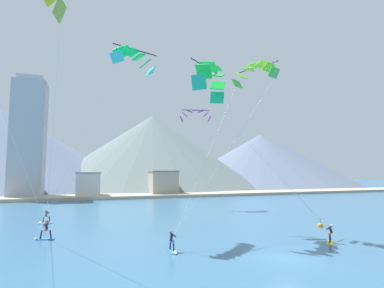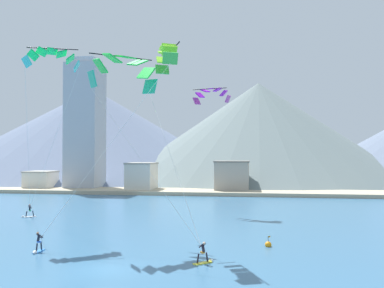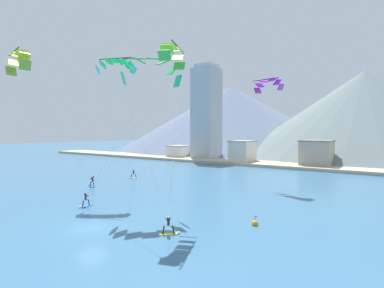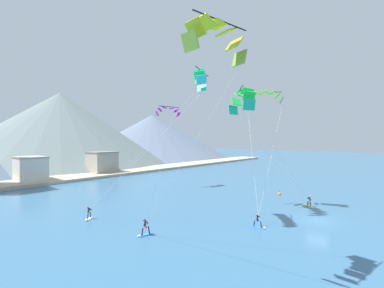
% 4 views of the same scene
% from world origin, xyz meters
% --- Properties ---
extents(ground_plane, '(400.00, 400.00, 0.00)m').
position_xyz_m(ground_plane, '(0.00, 0.00, 0.00)').
color(ground_plane, '#336084').
extents(kitesurfer_near_lead, '(1.55, 1.47, 1.66)m').
position_xyz_m(kitesurfer_near_lead, '(6.60, 2.79, 0.46)').
color(kitesurfer_near_lead, yellow).
rests_on(kitesurfer_near_lead, ground).
extents(kitesurfer_near_trail, '(1.59, 1.42, 1.64)m').
position_xyz_m(kitesurfer_near_trail, '(-17.73, 21.64, 0.44)').
color(kitesurfer_near_trail, white).
rests_on(kitesurfer_near_trail, ground).
extents(kitesurfer_mid_center, '(1.77, 0.66, 1.77)m').
position_xyz_m(kitesurfer_mid_center, '(-16.74, 12.28, 0.54)').
color(kitesurfer_mid_center, '#337FDB').
rests_on(kitesurfer_mid_center, ground).
extents(kitesurfer_far_left, '(0.57, 1.76, 1.65)m').
position_xyz_m(kitesurfer_far_left, '(-7.03, 4.17, 0.44)').
color(kitesurfer_far_left, '#337FDB').
rests_on(kitesurfer_far_left, ground).
extents(parafoil_kite_near_lead, '(10.67, 9.66, 15.57)m').
position_xyz_m(parafoil_kite_near_lead, '(-1.54, 9.35, 15.49)').
color(parafoil_kite_near_lead, '#1AB488').
extents(parafoil_kite_near_trail, '(10.60, 12.89, 16.83)m').
position_xyz_m(parafoil_kite_near_trail, '(-9.36, 10.97, 17.06)').
color(parafoil_kite_near_trail, '#34CBC3').
extents(parafoil_kite_mid_center, '(5.92, 10.63, 17.11)m').
position_xyz_m(parafoil_kite_mid_center, '(-17.88, 2.60, 17.33)').
color(parafoil_kite_mid_center, '#7FA531').
extents(parafoil_kite_far_left, '(10.99, 6.28, 15.80)m').
position_xyz_m(parafoil_kite_far_left, '(2.57, 7.95, 16.18)').
color(parafoil_kite_far_left, green).
extents(parafoil_kite_distant_high_outer, '(5.40, 3.05, 2.18)m').
position_xyz_m(parafoil_kite_distant_high_outer, '(4.29, 29.98, 16.04)').
color(parafoil_kite_distant_high_outer, '#B93C9B').
extents(race_marker_buoy, '(0.56, 0.56, 1.02)m').
position_xyz_m(race_marker_buoy, '(11.23, 8.99, 0.16)').
color(race_marker_buoy, orange).
rests_on(race_marker_buoy, ground).
extents(shoreline_strip, '(180.00, 10.00, 0.70)m').
position_xyz_m(shoreline_strip, '(0.00, 55.50, 0.35)').
color(shoreline_strip, tan).
rests_on(shoreline_strip, ground).
extents(shore_building_harbour_front, '(6.89, 6.94, 6.42)m').
position_xyz_m(shore_building_harbour_front, '(5.58, 57.85, 3.22)').
color(shore_building_harbour_front, '#A89E8E').
rests_on(shore_building_harbour_front, ground).
extents(shore_building_promenade_mid, '(5.43, 7.22, 6.04)m').
position_xyz_m(shore_building_promenade_mid, '(-12.73, 56.64, 3.03)').
color(shore_building_promenade_mid, silver).
rests_on(shore_building_promenade_mid, ground).
extents(shore_building_quay_east, '(5.73, 5.99, 4.14)m').
position_xyz_m(shore_building_quay_east, '(-35.23, 57.81, 2.08)').
color(shore_building_quay_east, silver).
rests_on(shore_building_quay_east, ground).
extents(highrise_tower, '(7.00, 7.00, 28.29)m').
position_xyz_m(highrise_tower, '(-26.10, 59.68, 13.94)').
color(highrise_tower, '#A8ADB7').
rests_on(highrise_tower, ground).
extents(mountain_peak_central_summit, '(84.19, 84.19, 28.50)m').
position_xyz_m(mountain_peak_central_summit, '(11.13, 98.23, 14.25)').
color(mountain_peak_central_summit, slate).
rests_on(mountain_peak_central_summit, ground).
extents(mountain_peak_east_shoulder, '(101.94, 101.94, 29.08)m').
position_xyz_m(mountain_peak_east_shoulder, '(-42.78, 106.60, 14.54)').
color(mountain_peak_east_shoulder, slate).
rests_on(mountain_peak_east_shoulder, ground).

